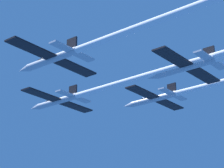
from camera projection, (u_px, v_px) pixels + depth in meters
name	position (u px, v px, depth m)	size (l,w,h in m)	color
jet_lead	(140.00, 77.00, 68.26)	(14.91, 55.59, 2.47)	#B2BAC6
jet_left_wing	(139.00, 27.00, 53.30)	(14.91, 49.39, 2.47)	#B2BAC6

